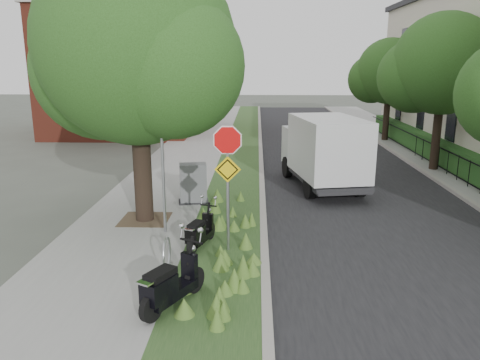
{
  "coord_description": "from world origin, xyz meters",
  "views": [
    {
      "loc": [
        -0.72,
        -10.21,
        4.62
      ],
      "look_at": [
        -1.19,
        3.0,
        1.3
      ],
      "focal_mm": 35.0,
      "sensor_mm": 36.0,
      "label": 1
    }
  ],
  "objects_px": {
    "sign_assembly": "(228,163)",
    "scooter_far": "(167,290)",
    "box_truck": "(324,149)",
    "scooter_near": "(199,235)",
    "utility_cabinet": "(193,184)"
  },
  "relations": [
    {
      "from": "scooter_near",
      "to": "utility_cabinet",
      "type": "xyz_separation_m",
      "value": [
        -0.66,
        4.0,
        0.27
      ]
    },
    {
      "from": "scooter_far",
      "to": "utility_cabinet",
      "type": "height_order",
      "value": "utility_cabinet"
    },
    {
      "from": "box_truck",
      "to": "utility_cabinet",
      "type": "bearing_deg",
      "value": -151.95
    },
    {
      "from": "scooter_near",
      "to": "scooter_far",
      "type": "xyz_separation_m",
      "value": [
        -0.22,
        -3.01,
        0.07
      ]
    },
    {
      "from": "sign_assembly",
      "to": "scooter_far",
      "type": "height_order",
      "value": "sign_assembly"
    },
    {
      "from": "scooter_far",
      "to": "utility_cabinet",
      "type": "relative_size",
      "value": 1.27
    },
    {
      "from": "sign_assembly",
      "to": "scooter_far",
      "type": "xyz_separation_m",
      "value": [
        -0.96,
        -2.96,
        -1.78
      ]
    },
    {
      "from": "scooter_far",
      "to": "box_truck",
      "type": "xyz_separation_m",
      "value": [
        4.14,
        9.45,
        0.97
      ]
    },
    {
      "from": "sign_assembly",
      "to": "scooter_near",
      "type": "bearing_deg",
      "value": 175.85
    },
    {
      "from": "scooter_near",
      "to": "scooter_far",
      "type": "relative_size",
      "value": 0.89
    },
    {
      "from": "sign_assembly",
      "to": "utility_cabinet",
      "type": "xyz_separation_m",
      "value": [
        -1.4,
        4.05,
        -1.58
      ]
    },
    {
      "from": "sign_assembly",
      "to": "box_truck",
      "type": "bearing_deg",
      "value": 63.9
    },
    {
      "from": "sign_assembly",
      "to": "box_truck",
      "type": "distance_m",
      "value": 7.28
    },
    {
      "from": "sign_assembly",
      "to": "scooter_far",
      "type": "distance_m",
      "value": 3.58
    },
    {
      "from": "scooter_near",
      "to": "scooter_far",
      "type": "height_order",
      "value": "scooter_far"
    }
  ]
}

